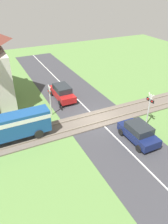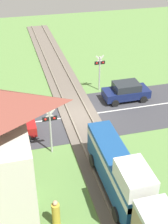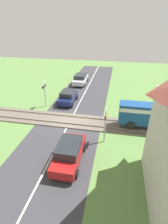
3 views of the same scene
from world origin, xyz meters
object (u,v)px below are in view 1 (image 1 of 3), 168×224
(car_far_side, at_px, (62,92))
(crossing_signal_west_approach, at_px, (149,105))
(crossing_signal_east_approach, at_px, (50,97))
(car_near_crossing, at_px, (138,132))

(car_far_side, relative_size, crossing_signal_west_approach, 1.31)
(crossing_signal_west_approach, height_order, crossing_signal_east_approach, same)
(car_far_side, height_order, crossing_signal_west_approach, crossing_signal_west_approach)
(car_near_crossing, distance_m, crossing_signal_east_approach, 8.81)
(car_far_side, relative_size, crossing_signal_east_approach, 1.31)
(car_far_side, distance_m, crossing_signal_east_approach, 3.79)
(car_near_crossing, relative_size, car_far_side, 0.89)
(car_far_side, xyz_separation_m, crossing_signal_east_approach, (-2.79, 2.26, 1.21))
(car_near_crossing, xyz_separation_m, crossing_signal_east_approach, (7.05, 5.14, 1.25))
(car_near_crossing, height_order, car_far_side, car_far_side)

